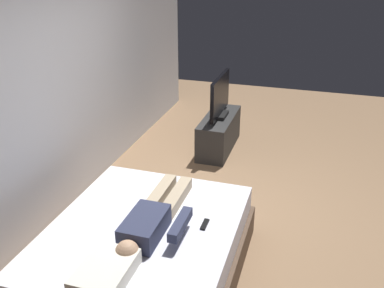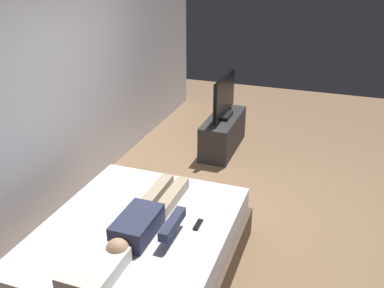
# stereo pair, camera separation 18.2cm
# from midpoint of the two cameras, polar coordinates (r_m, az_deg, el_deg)

# --- Properties ---
(ground_plane) EXTENTS (10.00, 10.00, 0.00)m
(ground_plane) POSITION_cam_midpoint_polar(r_m,az_deg,el_deg) (4.62, 3.83, -10.28)
(ground_plane) COLOR #8C6B4C
(back_wall) EXTENTS (6.40, 0.10, 2.80)m
(back_wall) POSITION_cam_midpoint_polar(r_m,az_deg,el_deg) (5.05, -15.67, 9.54)
(back_wall) COLOR silver
(back_wall) RESTS_ON ground
(bed) EXTENTS (1.91, 1.60, 0.54)m
(bed) POSITION_cam_midpoint_polar(r_m,az_deg,el_deg) (3.79, -7.91, -14.43)
(bed) COLOR brown
(bed) RESTS_ON ground
(pillow) EXTENTS (0.48, 0.34, 0.12)m
(pillow) POSITION_cam_midpoint_polar(r_m,az_deg,el_deg) (3.16, -13.27, -16.45)
(pillow) COLOR silver
(pillow) RESTS_ON bed
(person) EXTENTS (1.26, 0.46, 0.18)m
(person) POSITION_cam_midpoint_polar(r_m,az_deg,el_deg) (3.57, -6.78, -9.99)
(person) COLOR #2D334C
(person) RESTS_ON bed
(remote) EXTENTS (0.15, 0.04, 0.02)m
(remote) POSITION_cam_midpoint_polar(r_m,az_deg,el_deg) (3.61, 0.26, -10.78)
(remote) COLOR black
(remote) RESTS_ON bed
(tv_stand) EXTENTS (1.10, 0.40, 0.50)m
(tv_stand) POSITION_cam_midpoint_polar(r_m,az_deg,el_deg) (6.08, 2.79, 1.51)
(tv_stand) COLOR #2D2D2D
(tv_stand) RESTS_ON ground
(tv) EXTENTS (0.88, 0.20, 0.59)m
(tv) POSITION_cam_midpoint_polar(r_m,az_deg,el_deg) (5.89, 2.90, 6.29)
(tv) COLOR black
(tv) RESTS_ON tv_stand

